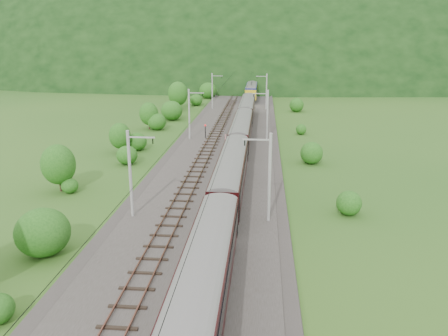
{
  "coord_description": "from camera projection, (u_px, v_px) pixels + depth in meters",
  "views": [
    {
      "loc": [
        5.46,
        -36.28,
        16.0
      ],
      "look_at": [
        1.48,
        8.36,
        2.6
      ],
      "focal_mm": 35.0,
      "sensor_mm": 36.0,
      "label": 1
    }
  ],
  "objects": [
    {
      "name": "catenary_left",
      "position": [
        190.0,
        113.0,
        69.44
      ],
      "size": [
        2.54,
        192.28,
        8.0
      ],
      "color": "gray",
      "rests_on": "railbed"
    },
    {
      "name": "track_right",
      "position": [
        233.0,
        183.0,
        48.9
      ],
      "size": [
        2.4,
        220.0,
        0.27
      ],
      "color": "brown",
      "rests_on": "railbed"
    },
    {
      "name": "track_left",
      "position": [
        191.0,
        182.0,
        49.31
      ],
      "size": [
        2.4,
        220.0,
        0.27
      ],
      "color": "brown",
      "rests_on": "railbed"
    },
    {
      "name": "vegetation_left",
      "position": [
        131.0,
        135.0,
        62.82
      ],
      "size": [
        11.47,
        146.47,
        6.54
      ],
      "color": "#1C4E14",
      "rests_on": "ground"
    },
    {
      "name": "vegetation_right",
      "position": [
        321.0,
        166.0,
        52.24
      ],
      "size": [
        4.34,
        106.98,
        2.85
      ],
      "color": "#1C4E14",
      "rests_on": "ground"
    },
    {
      "name": "signal",
      "position": [
        205.0,
        130.0,
        71.0
      ],
      "size": [
        0.24,
        0.24,
        2.19
      ],
      "color": "black",
      "rests_on": "railbed"
    },
    {
      "name": "railbed",
      "position": [
        212.0,
        184.0,
        49.17
      ],
      "size": [
        14.0,
        220.0,
        0.3
      ],
      "primitive_type": "cube",
      "color": "#38332D",
      "rests_on": "ground"
    },
    {
      "name": "mountain_ridge",
      "position": [
        101.0,
        59.0,
        336.18
      ],
      "size": [
        336.0,
        280.0,
        132.0
      ],
      "primitive_type": "ellipsoid",
      "color": "black",
      "rests_on": "ground"
    },
    {
      "name": "ground",
      "position": [
        200.0,
        221.0,
        39.67
      ],
      "size": [
        600.0,
        600.0,
        0.0
      ],
      "primitive_type": "plane",
      "color": "#245019",
      "rests_on": "ground"
    },
    {
      "name": "hazard_post_near",
      "position": [
        226.0,
        139.0,
        67.27
      ],
      "size": [
        0.15,
        0.15,
        1.45
      ],
      "primitive_type": "cylinder",
      "color": "red",
      "rests_on": "railbed"
    },
    {
      "name": "catenary_right",
      "position": [
        267.0,
        114.0,
        68.4
      ],
      "size": [
        2.54,
        192.28,
        8.0
      ],
      "color": "gray",
      "rests_on": "railbed"
    },
    {
      "name": "train",
      "position": [
        231.0,
        168.0,
        44.33
      ],
      "size": [
        2.79,
        155.56,
        4.84
      ],
      "color": "black",
      "rests_on": "ground"
    },
    {
      "name": "mountain_main",
      "position": [
        256.0,
        63.0,
        287.8
      ],
      "size": [
        504.0,
        360.0,
        244.0
      ],
      "primitive_type": "ellipsoid",
      "color": "black",
      "rests_on": "ground"
    },
    {
      "name": "hazard_post_far",
      "position": [
        240.0,
        107.0,
        97.93
      ],
      "size": [
        0.15,
        0.15,
        1.44
      ],
      "primitive_type": "cylinder",
      "color": "red",
      "rests_on": "railbed"
    },
    {
      "name": "overhead_wires",
      "position": [
        212.0,
        124.0,
        47.18
      ],
      "size": [
        4.83,
        198.0,
        0.03
      ],
      "color": "black",
      "rests_on": "ground"
    }
  ]
}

